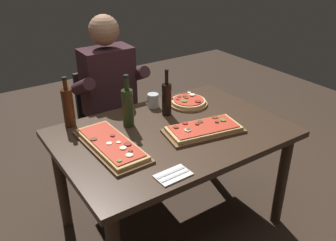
{
  "coord_description": "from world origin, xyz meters",
  "views": [
    {
      "loc": [
        -1.11,
        -1.59,
        1.8
      ],
      "look_at": [
        0.0,
        0.05,
        0.79
      ],
      "focal_mm": 38.17,
      "sensor_mm": 36.0,
      "label": 1
    }
  ],
  "objects": [
    {
      "name": "ground_plane",
      "position": [
        0.0,
        0.0,
        0.0
      ],
      "size": [
        6.4,
        6.4,
        0.0
      ],
      "primitive_type": "plane",
      "color": "#38281E"
    },
    {
      "name": "dining_table",
      "position": [
        0.0,
        0.0,
        0.64
      ],
      "size": [
        1.4,
        0.96,
        0.74
      ],
      "color": "#3D2B1E",
      "rests_on": "ground_plane"
    },
    {
      "name": "pizza_rectangular_front",
      "position": [
        0.15,
        -0.12,
        0.76
      ],
      "size": [
        0.52,
        0.31,
        0.05
      ],
      "color": "brown",
      "rests_on": "dining_table"
    },
    {
      "name": "pizza_rectangular_left",
      "position": [
        -0.4,
        0.03,
        0.76
      ],
      "size": [
        0.25,
        0.57,
        0.05
      ],
      "color": "brown",
      "rests_on": "dining_table"
    },
    {
      "name": "pizza_round_far",
      "position": [
        0.31,
        0.26,
        0.76
      ],
      "size": [
        0.27,
        0.27,
        0.05
      ],
      "color": "olive",
      "rests_on": "dining_table"
    },
    {
      "name": "wine_bottle_dark",
      "position": [
        0.1,
        0.21,
        0.86
      ],
      "size": [
        0.06,
        0.06,
        0.32
      ],
      "color": "black",
      "rests_on": "dining_table"
    },
    {
      "name": "oil_bottle_amber",
      "position": [
        -0.5,
        0.42,
        0.87
      ],
      "size": [
        0.07,
        0.07,
        0.33
      ],
      "color": "#47230F",
      "rests_on": "dining_table"
    },
    {
      "name": "vinegar_bottle_green",
      "position": [
        -0.19,
        0.21,
        0.87
      ],
      "size": [
        0.07,
        0.07,
        0.34
      ],
      "color": "#233819",
      "rests_on": "dining_table"
    },
    {
      "name": "tumbler_near_camera",
      "position": [
        0.09,
        0.37,
        0.79
      ],
      "size": [
        0.08,
        0.08,
        0.1
      ],
      "color": "silver",
      "rests_on": "dining_table"
    },
    {
      "name": "napkin_cutlery_set",
      "position": [
        -0.27,
        -0.39,
        0.74
      ],
      "size": [
        0.18,
        0.12,
        0.01
      ],
      "color": "white",
      "rests_on": "dining_table"
    },
    {
      "name": "diner_chair",
      "position": [
        -0.06,
        0.86,
        0.49
      ],
      "size": [
        0.44,
        0.44,
        0.87
      ],
      "color": "black",
      "rests_on": "ground_plane"
    },
    {
      "name": "seated_diner",
      "position": [
        -0.06,
        0.74,
        0.74
      ],
      "size": [
        0.53,
        0.41,
        1.33
      ],
      "color": "#23232D",
      "rests_on": "ground_plane"
    }
  ]
}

